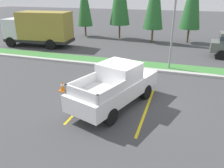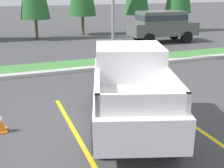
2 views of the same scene
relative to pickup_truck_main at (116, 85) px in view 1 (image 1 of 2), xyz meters
The scene contains 10 objects.
ground_plane 1.40m from the pickup_truck_main, 43.28° to the left, with size 120.00×120.00×0.00m, color #424244.
parking_line_near 1.88m from the pickup_truck_main, behind, with size 0.12×4.80×0.01m, color yellow.
parking_line_far 1.85m from the pickup_truck_main, ahead, with size 0.12×4.80×0.01m, color yellow.
curb_strip 5.77m from the pickup_truck_main, 83.08° to the left, with size 56.00×0.40×0.15m, color #B2B2AD.
grass_median 6.85m from the pickup_truck_main, 84.20° to the left, with size 56.00×1.80×0.06m, color #42843D.
pickup_truck_main is the anchor object (origin of this frame).
cargo_truck_distant 14.85m from the pickup_truck_main, 138.27° to the left, with size 6.97×2.99×3.40m.
street_light 7.28m from the pickup_truck_main, 72.29° to the left, with size 0.24×1.49×6.67m.
cypress_tree_leftmost 18.90m from the pickup_truck_main, 118.84° to the left, with size 1.84×1.84×7.07m.
traffic_cone 3.52m from the pickup_truck_main, 169.27° to the left, with size 0.36×0.36×0.60m.
Camera 1 is at (2.18, -10.14, 5.27)m, focal length 35.73 mm.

